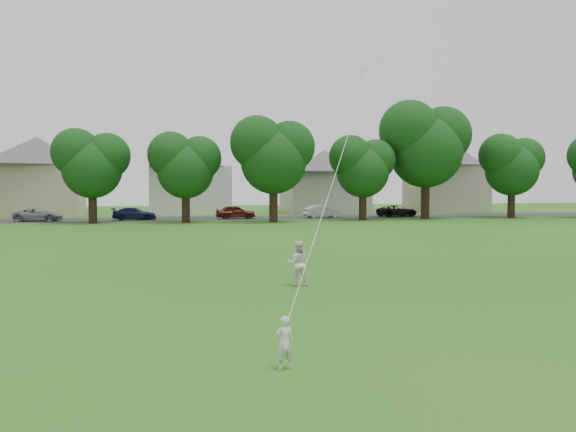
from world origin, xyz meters
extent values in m
plane|color=#1F5A14|center=(0.00, 0.00, 0.00)|extent=(160.00, 160.00, 0.00)
cube|color=#2D2D30|center=(0.00, 42.00, 0.01)|extent=(90.00, 7.00, 0.01)
imported|color=silver|center=(-1.39, -3.52, 0.45)|extent=(0.37, 0.28, 0.91)
imported|color=silver|center=(0.77, 4.20, 0.70)|extent=(0.76, 0.64, 1.40)
plane|color=white|center=(4.57, 7.90, 7.72)|extent=(0.95, 1.07, 0.82)
cylinder|color=white|center=(1.59, 2.19, 4.19)|extent=(0.01, 0.01, 14.70)
cylinder|color=black|center=(-8.85, 37.07, 1.55)|extent=(0.71, 0.71, 3.10)
cylinder|color=black|center=(-1.16, 36.14, 1.51)|extent=(0.70, 0.70, 3.02)
cylinder|color=black|center=(6.32, 35.18, 1.79)|extent=(0.75, 0.75, 3.58)
cylinder|color=black|center=(15.01, 36.38, 1.52)|extent=(0.70, 0.70, 3.04)
cylinder|color=black|center=(21.66, 37.08, 2.20)|extent=(0.82, 0.82, 4.39)
cylinder|color=black|center=(30.67, 36.51, 1.61)|extent=(0.72, 0.72, 3.22)
imported|color=gray|center=(-13.88, 41.00, 0.59)|extent=(4.29, 2.27, 1.15)
imported|color=#121739|center=(-5.63, 41.00, 0.59)|extent=(4.05, 1.80, 1.15)
imported|color=#531A10|center=(3.78, 41.00, 0.65)|extent=(3.84, 1.68, 1.29)
imported|color=#B2B2B2|center=(12.51, 41.00, 0.64)|extent=(3.92, 1.64, 1.26)
imported|color=black|center=(20.51, 41.00, 0.59)|extent=(4.39, 2.42, 1.16)
cube|color=beige|center=(-16.00, 52.00, 2.71)|extent=(8.98, 6.39, 5.42)
pyramid|color=#524F55|center=(-16.00, 52.00, 8.41)|extent=(12.95, 12.95, 2.98)
cube|color=silver|center=(0.00, 52.00, 2.66)|extent=(8.85, 6.94, 5.31)
pyramid|color=#524F55|center=(0.00, 52.00, 8.24)|extent=(12.77, 12.77, 2.92)
cube|color=#B3AEA1|center=(16.00, 52.00, 2.42)|extent=(9.54, 7.11, 4.83)
pyramid|color=#524F55|center=(16.00, 52.00, 7.49)|extent=(13.76, 13.76, 2.66)
cube|color=#A49B88|center=(32.00, 52.00, 2.89)|extent=(8.80, 6.75, 5.78)
pyramid|color=#524F55|center=(32.00, 52.00, 8.95)|extent=(12.69, 12.69, 3.18)
camera|label=1|loc=(-3.44, -12.65, 3.09)|focal=35.00mm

